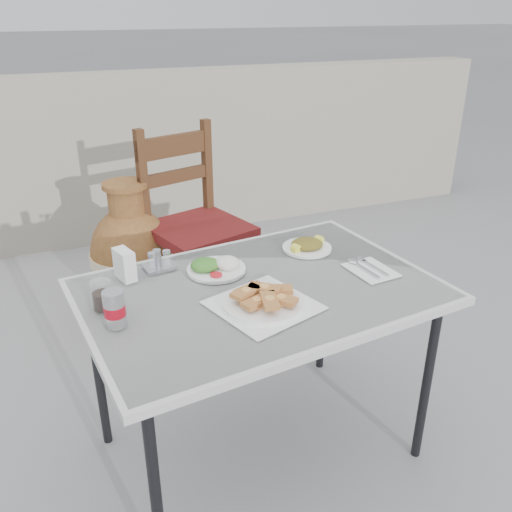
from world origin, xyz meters
name	(u,v)px	position (x,y,z in m)	size (l,w,h in m)	color
ground	(238,466)	(0.00, 0.00, 0.00)	(80.00, 80.00, 0.00)	slate
cafe_table	(260,300)	(0.12, 0.06, 0.68)	(1.30, 0.96, 0.73)	black
pide_plate	(263,298)	(0.08, -0.06, 0.76)	(0.38, 0.38, 0.06)	white
salad_rice_plate	(216,266)	(0.01, 0.23, 0.75)	(0.22, 0.22, 0.05)	white
salad_chopped_plate	(307,245)	(0.41, 0.28, 0.75)	(0.20, 0.20, 0.04)	white
soda_can	(115,309)	(-0.38, -0.01, 0.79)	(0.07, 0.07, 0.12)	silver
cola_glass	(102,297)	(-0.41, 0.11, 0.78)	(0.07, 0.07, 0.10)	white
napkin_holder	(125,265)	(-0.30, 0.29, 0.79)	(0.08, 0.10, 0.11)	white
condiment_caddy	(159,263)	(-0.18, 0.33, 0.76)	(0.12, 0.10, 0.08)	silver
cutlery_napkin	(368,268)	(0.54, 0.04, 0.74)	(0.16, 0.20, 0.01)	white
chair	(194,225)	(0.18, 1.16, 0.55)	(0.59, 0.59, 1.06)	#3D2010
terracotta_urn	(132,257)	(-0.14, 1.27, 0.37)	(0.45, 0.45, 0.79)	brown
back_wall	(119,159)	(0.00, 2.50, 0.60)	(6.00, 0.25, 1.20)	gray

